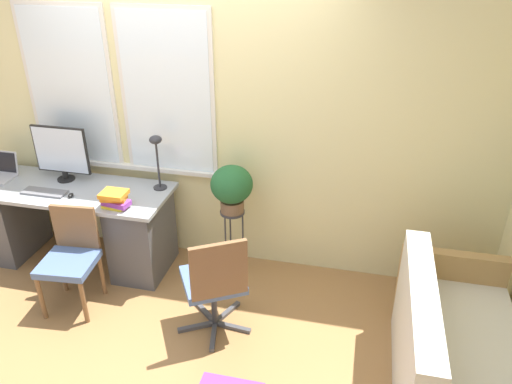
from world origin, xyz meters
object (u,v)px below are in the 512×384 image
(monitor, at_px, (61,152))
(desk_chair_wooden, at_px, (71,256))
(mouse, at_px, (71,195))
(plant_stand, at_px, (233,222))
(desk_lamp, at_px, (157,151))
(book_stack, at_px, (115,199))
(keyboard, at_px, (45,192))
(office_chair_swivel, at_px, (215,282))
(potted_plant, at_px, (232,186))
(couch_loveseat, at_px, (453,364))

(monitor, xyz_separation_m, desk_chair_wooden, (0.39, -0.68, -0.56))
(mouse, distance_m, plant_stand, 1.35)
(mouse, height_order, desk_lamp, desk_lamp)
(monitor, bearing_deg, book_stack, -28.27)
(desk_chair_wooden, height_order, plant_stand, desk_chair_wooden)
(mouse, bearing_deg, monitor, 127.28)
(mouse, bearing_deg, plant_stand, 10.83)
(mouse, xyz_separation_m, book_stack, (0.44, -0.07, 0.05))
(keyboard, xyz_separation_m, office_chair_swivel, (1.63, -0.48, -0.28))
(keyboard, relative_size, office_chair_swivel, 0.43)
(desk_lamp, bearing_deg, potted_plant, -5.92)
(plant_stand, bearing_deg, desk_chair_wooden, -150.53)
(book_stack, relative_size, plant_stand, 0.38)
(monitor, relative_size, couch_loveseat, 0.34)
(monitor, bearing_deg, desk_chair_wooden, -59.86)
(book_stack, height_order, potted_plant, potted_plant)
(potted_plant, bearing_deg, monitor, 178.72)
(desk_chair_wooden, distance_m, couch_loveseat, 2.84)
(keyboard, distance_m, book_stack, 0.70)
(book_stack, xyz_separation_m, couch_loveseat, (2.55, -0.65, -0.51))
(book_stack, bearing_deg, office_chair_swivel, -23.31)
(mouse, xyz_separation_m, plant_stand, (1.31, 0.25, -0.22))
(office_chair_swivel, xyz_separation_m, plant_stand, (-0.07, 0.72, 0.07))
(desk_chair_wooden, bearing_deg, potted_plant, 24.15)
(plant_stand, xyz_separation_m, potted_plant, (0.00, 0.00, 0.33))
(keyboard, distance_m, potted_plant, 1.58)
(monitor, relative_size, desk_lamp, 1.05)
(couch_loveseat, xyz_separation_m, plant_stand, (-1.68, 0.97, 0.23))
(mouse, distance_m, desk_chair_wooden, 0.53)
(potted_plant, bearing_deg, desk_lamp, 174.08)
(desk_lamp, height_order, office_chair_swivel, desk_lamp)
(office_chair_swivel, bearing_deg, plant_stand, -115.11)
(desk_lamp, bearing_deg, desk_chair_wooden, -124.09)
(book_stack, distance_m, couch_loveseat, 2.69)
(keyboard, bearing_deg, desk_chair_wooden, -43.26)
(desk_lamp, relative_size, potted_plant, 1.19)
(desk_chair_wooden, bearing_deg, couch_loveseat, -11.95)
(desk_chair_wooden, relative_size, couch_loveseat, 0.54)
(monitor, bearing_deg, office_chair_swivel, -25.40)
(monitor, distance_m, plant_stand, 1.60)
(keyboard, distance_m, desk_lamp, 1.02)
(office_chair_swivel, height_order, potted_plant, potted_plant)
(couch_loveseat, bearing_deg, keyboard, 77.34)
(monitor, distance_m, mouse, 0.43)
(desk_lamp, bearing_deg, keyboard, -161.27)
(keyboard, distance_m, plant_stand, 1.59)
(monitor, bearing_deg, couch_loveseat, -17.34)
(monitor, distance_m, desk_chair_wooden, 0.96)
(desk_chair_wooden, relative_size, potted_plant, 2.00)
(office_chair_swivel, height_order, couch_loveseat, office_chair_swivel)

